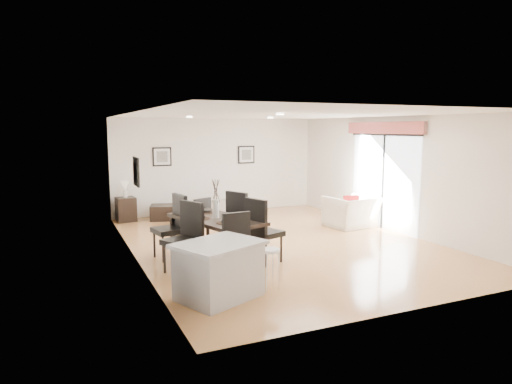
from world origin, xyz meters
name	(u,v)px	position (x,y,z in m)	size (l,w,h in m)	color
ground	(279,242)	(0.00, 0.00, 0.00)	(8.00, 8.00, 0.00)	tan
wall_back	(217,166)	(0.00, 4.00, 1.35)	(6.00, 0.04, 2.70)	white
wall_front	(418,211)	(0.00, -4.00, 1.35)	(6.00, 0.04, 2.70)	white
wall_left	(133,187)	(-3.00, 0.00, 1.35)	(0.04, 8.00, 2.70)	white
wall_right	(393,174)	(3.00, 0.00, 1.35)	(0.04, 8.00, 2.70)	white
ceiling	(280,115)	(0.00, 0.00, 2.70)	(6.00, 8.00, 0.02)	white
sofa	(213,209)	(-0.49, 2.92, 0.29)	(1.96, 0.77, 0.57)	gray
armchair	(352,212)	(2.34, 0.67, 0.38)	(1.17, 1.02, 0.76)	beige
courtyard_plant_a	(483,209)	(5.90, -0.14, 0.32)	(0.57, 0.49, 0.63)	#3F5E28
courtyard_plant_b	(446,202)	(5.85, 1.05, 0.34)	(0.39, 0.39, 0.69)	#3F5E28
dining_table	(216,222)	(-1.65, -0.70, 0.72)	(1.45, 2.11, 0.80)	black
dining_chair_wnear	(186,233)	(-2.32, -1.14, 0.66)	(0.72, 0.72, 1.19)	black
dining_chair_wfar	(174,223)	(-2.31, -0.21, 0.67)	(0.62, 0.62, 1.19)	black
dining_chair_enear	(261,227)	(-0.98, -1.22, 0.67)	(0.68, 0.68, 1.19)	black
dining_chair_efar	(241,218)	(-0.98, -0.27, 0.67)	(0.71, 0.71, 1.19)	black
dining_chair_head	(240,243)	(-1.66, -1.89, 0.60)	(0.52, 0.52, 1.08)	black
dining_chair_foot	(199,219)	(-1.61, 0.50, 0.56)	(0.60, 0.60, 1.00)	black
vase	(216,202)	(-1.65, -0.70, 1.09)	(0.91, 1.40, 0.71)	white
coffee_table	(170,212)	(-1.56, 3.40, 0.20)	(0.99, 0.59, 0.40)	black
side_table	(126,209)	(-2.66, 3.66, 0.32)	(0.47, 0.47, 0.63)	black
table_lamp	(125,187)	(-2.66, 3.65, 0.91)	(0.23, 0.23, 0.43)	white
cushion	(351,203)	(2.23, 0.56, 0.62)	(0.37, 0.12, 0.37)	#A91615
kitchen_island	(219,270)	(-2.23, -2.53, 0.41)	(1.43, 1.29, 0.82)	silver
bar_stool	(270,255)	(-1.42, -2.53, 0.54)	(0.29, 0.29, 0.63)	white
framed_print_back_left	(162,157)	(-1.60, 3.97, 1.65)	(0.52, 0.04, 0.52)	black
framed_print_back_right	(246,155)	(0.90, 3.97, 1.65)	(0.52, 0.04, 0.52)	black
framed_print_left_wall	(136,172)	(-2.97, -0.20, 1.65)	(0.04, 0.52, 0.52)	black
sliding_door	(384,160)	(2.96, 0.30, 1.66)	(0.12, 2.70, 2.57)	white
courtyard	(460,182)	(6.16, 0.87, 0.92)	(6.00, 6.00, 2.00)	gray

